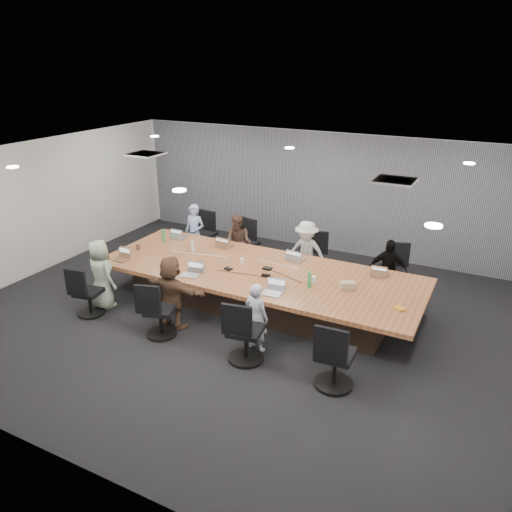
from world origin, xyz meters
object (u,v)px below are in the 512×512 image
at_px(chair_4, 89,296).
at_px(stapler, 266,276).
at_px(chair_0, 204,238).
at_px(snack_packet, 400,308).
at_px(laptop_2, 296,258).
at_px(conference_table, 258,286).
at_px(laptop_6, 272,294).
at_px(chair_6, 246,335).
at_px(bottle_green_right, 309,280).
at_px(person_0, 195,233).
at_px(laptop_5, 190,275).
at_px(laptop_0, 181,237).
at_px(laptop_4, 121,260).
at_px(canvas_bag, 348,286).
at_px(chair_2, 312,261).
at_px(laptop_3, 381,274).
at_px(bottle_clear, 192,247).
at_px(mug_brown, 138,247).
at_px(chair_5, 160,314).
at_px(chair_7, 335,359).
at_px(person_6, 256,317).
at_px(person_2, 306,253).
at_px(person_4, 101,274).
at_px(laptop_1, 226,245).
at_px(person_1, 239,243).
at_px(person_3, 387,270).
at_px(chair_1, 246,247).
at_px(person_5, 172,292).
at_px(chair_3, 391,274).
at_px(bottle_green_left, 164,235).

xyz_separation_m(chair_4, stapler, (2.84, 1.47, 0.40)).
distance_m(chair_0, snack_packet, 5.38).
bearing_deg(laptop_2, conference_table, 70.61).
bearing_deg(laptop_6, chair_4, -169.17).
bearing_deg(chair_6, bottle_green_right, 63.27).
distance_m(person_0, bottle_green_right, 3.77).
distance_m(chair_0, laptop_5, 2.85).
relative_size(laptop_0, laptop_4, 1.03).
bearing_deg(canvas_bag, laptop_0, 168.23).
bearing_deg(laptop_5, bottle_green_right, 3.83).
height_order(chair_6, stapler, chair_6).
bearing_deg(conference_table, chair_2, 76.67).
relative_size(laptop_3, bottle_clear, 1.30).
distance_m(mug_brown, stapler, 2.92).
xyz_separation_m(laptop_5, bottle_clear, (-0.61, 1.01, 0.10)).
bearing_deg(chair_2, laptop_0, 1.17).
height_order(person_0, laptop_2, person_0).
bearing_deg(chair_4, laptop_4, 80.31).
bearing_deg(mug_brown, canvas_bag, 2.03).
relative_size(laptop_0, laptop_5, 0.92).
height_order(chair_2, laptop_2, laptop_2).
xyz_separation_m(chair_5, chair_7, (3.05, 0.00, 0.04)).
bearing_deg(laptop_5, canvas_bag, 5.06).
distance_m(person_6, bottle_green_right, 1.22).
relative_size(chair_4, mug_brown, 6.90).
relative_size(person_2, person_4, 1.01).
height_order(person_0, laptop_1, person_0).
relative_size(person_6, snack_packet, 6.70).
height_order(chair_0, person_2, person_2).
bearing_deg(chair_0, chair_6, 137.70).
bearing_deg(bottle_clear, mug_brown, -159.54).
bearing_deg(person_1, person_3, -1.14).
height_order(chair_2, bottle_green_right, bottle_green_right).
bearing_deg(laptop_0, chair_1, -142.42).
height_order(person_0, canvas_bag, person_0).
height_order(person_3, person_6, person_3).
bearing_deg(laptop_2, person_5, 64.67).
height_order(chair_7, person_0, person_0).
bearing_deg(chair_3, chair_1, -18.14).
height_order(person_0, bottle_clear, person_0).
bearing_deg(chair_3, person_3, 71.86).
height_order(chair_7, laptop_4, chair_7).
bearing_deg(person_2, chair_1, 167.31).
bearing_deg(bottle_green_left, chair_7, -25.31).
bearing_deg(person_4, conference_table, -137.71).
distance_m(chair_3, laptop_6, 2.89).
bearing_deg(chair_7, person_3, 87.60).
xyz_separation_m(chair_0, laptop_0, (0.00, -0.90, 0.31)).
height_order(chair_5, person_5, person_5).
xyz_separation_m(person_4, snack_packet, (5.22, 0.97, 0.10)).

